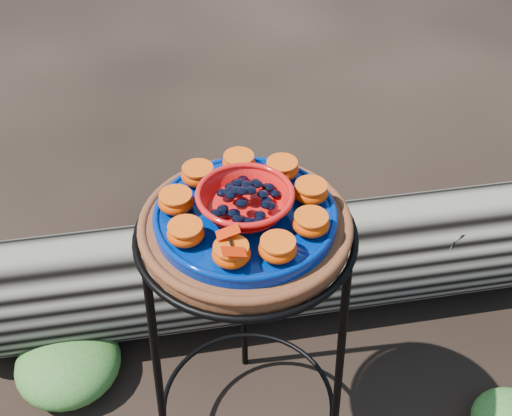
{
  "coord_description": "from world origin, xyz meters",
  "views": [
    {
      "loc": [
        -0.02,
        -0.83,
        1.49
      ],
      "look_at": [
        0.02,
        0.0,
        0.76
      ],
      "focal_mm": 45.0,
      "sensor_mm": 36.0,
      "label": 1
    }
  ],
  "objects_px": {
    "plant_stand": "(247,352)",
    "terracotta_saucer": "(246,227)",
    "red_bowl": "(245,202)",
    "driftwood_log": "(274,264)",
    "cobalt_plate": "(245,217)"
  },
  "relations": [
    {
      "from": "plant_stand",
      "to": "terracotta_saucer",
      "type": "bearing_deg",
      "value": 0.0
    },
    {
      "from": "red_bowl",
      "to": "driftwood_log",
      "type": "height_order",
      "value": "red_bowl"
    },
    {
      "from": "cobalt_plate",
      "to": "red_bowl",
      "type": "xyz_separation_m",
      "value": [
        0.0,
        0.0,
        0.03
      ]
    },
    {
      "from": "terracotta_saucer",
      "to": "cobalt_plate",
      "type": "xyz_separation_m",
      "value": [
        0.0,
        0.0,
        0.03
      ]
    },
    {
      "from": "cobalt_plate",
      "to": "driftwood_log",
      "type": "relative_size",
      "value": 0.19
    },
    {
      "from": "plant_stand",
      "to": "red_bowl",
      "type": "xyz_separation_m",
      "value": [
        0.0,
        0.0,
        0.42
      ]
    },
    {
      "from": "cobalt_plate",
      "to": "driftwood_log",
      "type": "bearing_deg",
      "value": 78.15
    },
    {
      "from": "red_bowl",
      "to": "driftwood_log",
      "type": "xyz_separation_m",
      "value": [
        0.09,
        0.44,
        -0.62
      ]
    },
    {
      "from": "plant_stand",
      "to": "driftwood_log",
      "type": "distance_m",
      "value": 0.49
    },
    {
      "from": "plant_stand",
      "to": "red_bowl",
      "type": "height_order",
      "value": "red_bowl"
    },
    {
      "from": "driftwood_log",
      "to": "cobalt_plate",
      "type": "bearing_deg",
      "value": -101.85
    },
    {
      "from": "red_bowl",
      "to": "plant_stand",
      "type": "bearing_deg",
      "value": 0.0
    },
    {
      "from": "plant_stand",
      "to": "cobalt_plate",
      "type": "relative_size",
      "value": 2.19
    },
    {
      "from": "terracotta_saucer",
      "to": "driftwood_log",
      "type": "distance_m",
      "value": 0.72
    },
    {
      "from": "cobalt_plate",
      "to": "driftwood_log",
      "type": "height_order",
      "value": "cobalt_plate"
    }
  ]
}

